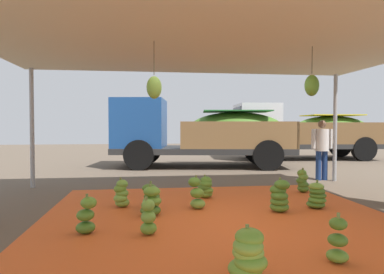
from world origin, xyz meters
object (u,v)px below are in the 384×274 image
object	(u,v)px
banana_bunch_11	(317,196)
banana_bunch_9	(280,197)
banana_bunch_1	(151,197)
cargo_truck_main	(198,132)
banana_bunch_8	(197,194)
banana_bunch_3	(148,218)
banana_bunch_0	(248,255)
banana_bunch_2	(86,217)
banana_bunch_10	(121,194)
cargo_truck_far	(302,131)
banana_bunch_5	(338,242)
banana_bunch_4	(206,188)
banana_bunch_7	(303,182)
worker_0	(322,145)
banana_bunch_6	(151,202)

from	to	relation	value
banana_bunch_11	banana_bunch_9	bearing A→B (deg)	-166.64
banana_bunch_1	cargo_truck_main	world-z (taller)	cargo_truck_main
banana_bunch_1	banana_bunch_8	size ratio (longest dim) A/B	0.83
banana_bunch_1	banana_bunch_3	distance (m)	1.42
banana_bunch_0	banana_bunch_2	distance (m)	2.38
banana_bunch_10	cargo_truck_far	world-z (taller)	cargo_truck_far
banana_bunch_10	banana_bunch_11	bearing A→B (deg)	-8.58
banana_bunch_3	banana_bunch_5	bearing A→B (deg)	-30.84
banana_bunch_2	banana_bunch_4	size ratio (longest dim) A/B	1.15
banana_bunch_1	banana_bunch_7	xyz separation A→B (m)	(3.31, 1.11, 0.03)
banana_bunch_0	worker_0	xyz separation A→B (m)	(3.71, 5.58, 0.70)
banana_bunch_4	banana_bunch_6	world-z (taller)	banana_bunch_6
banana_bunch_1	banana_bunch_5	distance (m)	3.26
banana_bunch_2	banana_bunch_6	world-z (taller)	banana_bunch_2
cargo_truck_main	banana_bunch_4	bearing A→B (deg)	-97.01
cargo_truck_far	banana_bunch_5	bearing A→B (deg)	-113.32
banana_bunch_1	banana_bunch_9	distance (m)	2.20
banana_bunch_6	worker_0	world-z (taller)	worker_0
banana_bunch_4	banana_bunch_5	distance (m)	3.50
banana_bunch_6	banana_bunch_7	world-z (taller)	banana_bunch_7
banana_bunch_5	banana_bunch_10	xyz separation A→B (m)	(-2.46, 2.81, 0.02)
banana_bunch_2	banana_bunch_9	xyz separation A→B (m)	(3.02, 0.78, 0.03)
banana_bunch_0	cargo_truck_far	bearing A→B (deg)	62.75
banana_bunch_10	banana_bunch_11	distance (m)	3.45
banana_bunch_9	banana_bunch_4	bearing A→B (deg)	129.04
banana_bunch_7	worker_0	size ratio (longest dim) A/B	0.33
banana_bunch_10	banana_bunch_11	size ratio (longest dim) A/B	1.07
banana_bunch_0	banana_bunch_3	bearing A→B (deg)	122.52
banana_bunch_5	banana_bunch_8	world-z (taller)	banana_bunch_8
banana_bunch_1	banana_bunch_3	world-z (taller)	banana_bunch_3
banana_bunch_8	banana_bunch_11	bearing A→B (deg)	-6.34
banana_bunch_10	cargo_truck_far	distance (m)	10.95
banana_bunch_4	worker_0	world-z (taller)	worker_0
banana_bunch_4	cargo_truck_main	size ratio (longest dim) A/B	0.07
banana_bunch_3	banana_bunch_5	xyz separation A→B (m)	(1.99, -1.19, -0.00)
banana_bunch_7	banana_bunch_9	distance (m)	1.98
banana_bunch_5	banana_bunch_11	distance (m)	2.49
banana_bunch_0	banana_bunch_5	xyz separation A→B (m)	(1.06, 0.27, -0.01)
banana_bunch_4	banana_bunch_5	bearing A→B (deg)	-76.08
banana_bunch_0	banana_bunch_6	bearing A→B (deg)	109.82
banana_bunch_5	banana_bunch_10	world-z (taller)	banana_bunch_10
banana_bunch_6	banana_bunch_10	bearing A→B (deg)	128.86
cargo_truck_far	worker_0	world-z (taller)	cargo_truck_far
banana_bunch_5	banana_bunch_9	xyz separation A→B (m)	(0.20, 2.12, 0.04)
banana_bunch_6	worker_0	xyz separation A→B (m)	(4.59, 3.15, 0.71)
banana_bunch_9	banana_bunch_11	xyz separation A→B (m)	(0.76, 0.18, -0.05)
banana_bunch_0	banana_bunch_8	xyz separation A→B (m)	(-0.09, 2.80, 0.02)
banana_bunch_3	banana_bunch_0	bearing A→B (deg)	-57.48
banana_bunch_5	banana_bunch_9	size ratio (longest dim) A/B	0.89
banana_bunch_1	banana_bunch_4	world-z (taller)	banana_bunch_1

